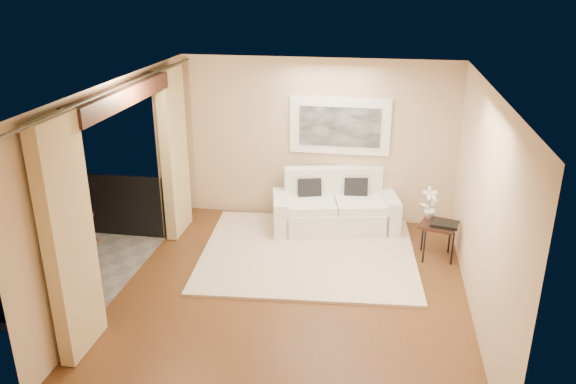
% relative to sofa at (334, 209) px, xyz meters
% --- Properties ---
extents(floor, '(5.00, 5.00, 0.00)m').
position_rel_sofa_xyz_m(floor, '(-0.35, -2.09, -0.34)').
color(floor, brown).
rests_on(floor, ground).
extents(room_shell, '(5.00, 6.40, 5.00)m').
position_rel_sofa_xyz_m(room_shell, '(-2.48, -2.09, 2.18)').
color(room_shell, white).
rests_on(room_shell, ground).
extents(balcony, '(1.81, 2.60, 1.17)m').
position_rel_sofa_xyz_m(balcony, '(-3.65, -2.09, -0.16)').
color(balcony, '#605B56').
rests_on(balcony, ground).
extents(curtains, '(0.16, 4.80, 2.64)m').
position_rel_sofa_xyz_m(curtains, '(-2.46, -2.09, 1.00)').
color(curtains, '#CDB47E').
rests_on(curtains, ground).
extents(artwork, '(1.62, 0.07, 0.92)m').
position_rel_sofa_xyz_m(artwork, '(0.02, 0.37, 1.28)').
color(artwork, white).
rests_on(artwork, room_shell).
extents(rug, '(3.33, 2.96, 0.04)m').
position_rel_sofa_xyz_m(rug, '(-0.29, -0.99, -0.32)').
color(rug, beige).
rests_on(rug, floor).
extents(sofa, '(2.12, 1.25, 0.96)m').
position_rel_sofa_xyz_m(sofa, '(0.00, 0.00, 0.00)').
color(sofa, white).
rests_on(sofa, floor).
extents(side_table, '(0.63, 0.63, 0.54)m').
position_rel_sofa_xyz_m(side_table, '(1.58, -0.79, 0.14)').
color(side_table, black).
rests_on(side_table, floor).
extents(tray, '(0.43, 0.35, 0.05)m').
position_rel_sofa_xyz_m(tray, '(1.65, -0.85, 0.23)').
color(tray, black).
rests_on(tray, side_table).
extents(orchid, '(0.31, 0.27, 0.50)m').
position_rel_sofa_xyz_m(orchid, '(1.44, -0.64, 0.45)').
color(orchid, white).
rests_on(orchid, side_table).
extents(bistro_table, '(0.62, 0.62, 0.68)m').
position_rel_sofa_xyz_m(bistro_table, '(-3.19, -2.58, 0.25)').
color(bistro_table, black).
rests_on(bistro_table, balcony).
extents(balcony_chair_far, '(0.48, 0.48, 1.09)m').
position_rel_sofa_xyz_m(balcony_chair_far, '(-3.78, -1.57, 0.30)').
color(balcony_chair_far, black).
rests_on(balcony_chair_far, balcony).
extents(balcony_chair_near, '(0.44, 0.45, 0.93)m').
position_rel_sofa_xyz_m(balcony_chair_near, '(-3.46, -2.77, 0.20)').
color(balcony_chair_near, black).
rests_on(balcony_chair_near, balcony).
extents(ice_bucket, '(0.18, 0.18, 0.20)m').
position_rel_sofa_xyz_m(ice_bucket, '(-3.39, -2.49, 0.44)').
color(ice_bucket, white).
rests_on(ice_bucket, bistro_table).
extents(candle, '(0.06, 0.06, 0.07)m').
position_rel_sofa_xyz_m(candle, '(-3.12, -2.40, 0.37)').
color(candle, red).
rests_on(candle, bistro_table).
extents(vase, '(0.04, 0.04, 0.18)m').
position_rel_sofa_xyz_m(vase, '(-3.26, -2.73, 0.43)').
color(vase, white).
rests_on(vase, bistro_table).
extents(glass_a, '(0.06, 0.06, 0.12)m').
position_rel_sofa_xyz_m(glass_a, '(-3.10, -2.65, 0.40)').
color(glass_a, silver).
rests_on(glass_a, bistro_table).
extents(glass_b, '(0.06, 0.06, 0.12)m').
position_rel_sofa_xyz_m(glass_b, '(-2.98, -2.55, 0.40)').
color(glass_b, silver).
rests_on(glass_b, bistro_table).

